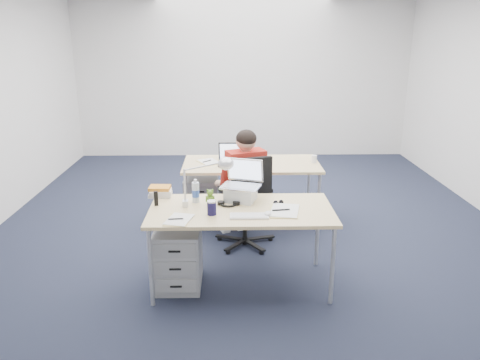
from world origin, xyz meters
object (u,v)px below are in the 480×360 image
Objects in this scene: desk_near at (241,214)px; water_bottle at (196,191)px; computer_mouse at (268,213)px; office_chair at (246,220)px; bear_figurine at (210,197)px; far_cup at (314,159)px; wireless_keyboard at (249,216)px; cordless_phone at (156,198)px; desk_far at (251,167)px; can_koozie at (212,208)px; dark_laptop at (233,154)px; drawer_pedestal_far at (202,198)px; sunglasses at (278,203)px; drawer_pedestal_near at (179,256)px; book_stack at (160,191)px; seated_person at (241,186)px; headphones at (229,203)px; silver_laptop at (241,182)px; desk_lamp at (201,181)px.

water_bottle is (-0.41, 0.18, 0.15)m from desk_near.
office_chair is at bearing 114.09° from computer_mouse.
far_cup is at bearing 47.20° from bear_figurine.
cordless_phone is at bearing 160.76° from wireless_keyboard.
desk_far is 12.83× the size of can_koozie.
dark_laptop is (0.35, 1.27, 0.02)m from water_bottle.
sunglasses is (0.78, -1.44, 0.47)m from drawer_pedestal_far.
drawer_pedestal_near is 0.64m from book_stack.
desk_far is 1.28× the size of seated_person.
cordless_phone reaches higher than drawer_pedestal_near.
bear_figurine is (-0.16, -0.01, 0.06)m from headphones.
sunglasses is at bearing -111.92° from far_cup.
computer_mouse is at bearing -112.02° from far_cup.
silver_laptop is 0.44m from wireless_keyboard.
far_cup is at bearing 24.18° from office_chair.
bear_figurine is (0.29, 0.08, 0.53)m from drawer_pedestal_near.
wireless_keyboard reaches higher than drawer_pedestal_near.
water_bottle is (-0.43, -0.81, 0.22)m from seated_person.
water_bottle reaches higher than desk_near.
desk_far is 7.90× the size of headphones.
bear_figurine is at bearing 7.68° from desk_lamp.
sunglasses reaches higher than wireless_keyboard.
desk_near is 1.75m from far_cup.
desk_far reaches higher than drawer_pedestal_far.
sunglasses reaches higher than drawer_pedestal_far.
desk_lamp is (0.09, -1.48, 0.69)m from drawer_pedestal_far.
desk_near is at bearing 108.20° from wireless_keyboard.
dark_laptop is (-0.13, 0.63, 0.57)m from office_chair.
desk_near is 1.46m from dark_laptop.
dark_laptop reaches higher than far_cup.
water_bottle is (-0.16, 0.31, 0.04)m from can_koozie.
office_chair is 0.87m from silver_laptop.
water_bottle is (0.16, 0.17, 0.56)m from drawer_pedestal_near.
desk_lamp reaches higher than desk_far.
cordless_phone is 2.17m from far_cup.
far_cup is (1.00, 1.41, 0.03)m from headphones.
desk_lamp is at bearing -130.97° from far_cup.
seated_person reaches higher than desk_far.
drawer_pedestal_far is 4.17× the size of cordless_phone.
cordless_phone is at bearing -139.39° from far_cup.
sunglasses is at bearing -82.60° from desk_far.
headphones is (-0.11, 0.10, 0.06)m from desk_near.
cordless_phone reaches higher than drawer_pedestal_far.
book_stack reaches higher than desk_near.
seated_person is 0.90m from headphones.
office_chair reaches higher than bear_figurine.
book_stack reaches higher than drawer_pedestal_far.
office_chair reaches higher than computer_mouse.
desk_far is 4.59× the size of dark_laptop.
desk_far is 0.75m from far_cup.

